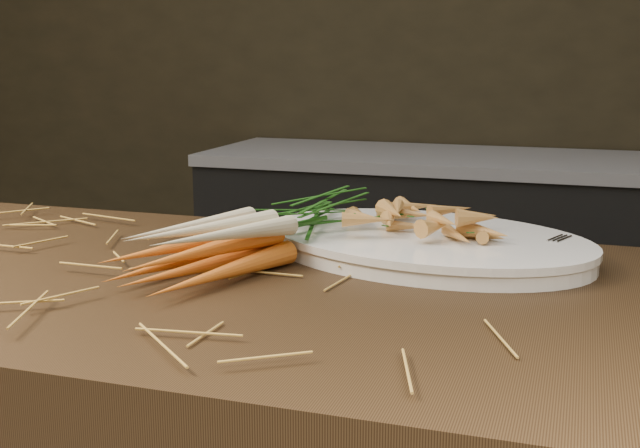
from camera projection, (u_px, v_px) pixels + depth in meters
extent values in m
cube|color=black|center=(458.00, 276.00, 2.90)|extent=(1.80, 0.60, 0.80)
cube|color=#99999E|center=(462.00, 160.00, 2.81)|extent=(1.82, 0.62, 0.04)
cone|color=orange|center=(182.00, 261.00, 1.07)|extent=(0.12, 0.26, 0.03)
cone|color=orange|center=(202.00, 266.00, 1.05)|extent=(0.14, 0.25, 0.03)
cone|color=orange|center=(224.00, 272.00, 1.02)|extent=(0.11, 0.26, 0.03)
cone|color=orange|center=(186.00, 245.00, 1.05)|extent=(0.15, 0.25, 0.03)
cone|color=orange|center=(206.00, 250.00, 1.02)|extent=(0.13, 0.26, 0.03)
cone|color=beige|center=(191.00, 227.00, 1.07)|extent=(0.10, 0.24, 0.04)
cone|color=beige|center=(204.00, 229.00, 1.03)|extent=(0.13, 0.23, 0.04)
cone|color=beige|center=(226.00, 234.00, 1.02)|extent=(0.12, 0.24, 0.04)
ellipsoid|color=#1E5D13|center=(318.00, 218.00, 1.20)|extent=(0.24, 0.27, 0.08)
cube|color=silver|center=(539.00, 255.00, 1.06)|extent=(0.09, 0.18, 0.00)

